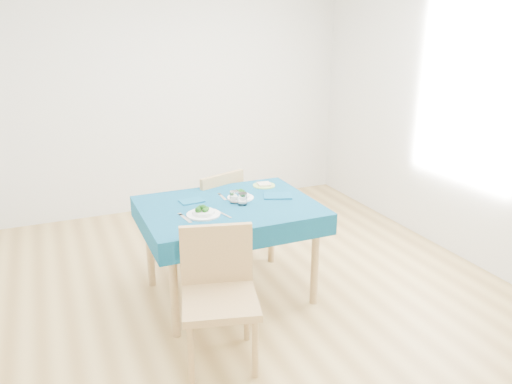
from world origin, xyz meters
name	(u,v)px	position (x,y,z in m)	size (l,w,h in m)	color
room_shell	(256,127)	(0.00, 0.00, 1.35)	(4.02, 4.52, 2.73)	#A17E43
table	(229,250)	(-0.20, 0.06, 0.38)	(1.30, 0.99, 0.76)	navy
chair_near	(219,279)	(-0.55, -0.70, 0.58)	(0.46, 0.51, 1.16)	#A5814D
chair_far	(208,201)	(-0.14, 0.74, 0.56)	(0.45, 0.49, 1.12)	#A5814D
bowl_near	(203,210)	(-0.44, -0.08, 0.79)	(0.24, 0.24, 0.07)	white
bowl_far	(240,195)	(-0.07, 0.15, 0.79)	(0.21, 0.21, 0.06)	white
fork_near	(185,218)	(-0.58, -0.09, 0.76)	(0.03, 0.19, 0.00)	silver
knife_near	(222,214)	(-0.31, -0.10, 0.76)	(0.02, 0.22, 0.00)	silver
fork_far	(222,197)	(-0.19, 0.24, 0.76)	(0.02, 0.16, 0.00)	silver
knife_far	(277,195)	(0.22, 0.11, 0.76)	(0.01, 0.19, 0.00)	silver
napkin_near	(192,201)	(-0.44, 0.23, 0.76)	(0.18, 0.12, 0.01)	navy
napkin_far	(277,196)	(0.22, 0.08, 0.76)	(0.22, 0.15, 0.01)	navy
tumbler_center	(234,197)	(-0.14, 0.09, 0.80)	(0.07, 0.07, 0.09)	white
tumbler_side	(242,199)	(-0.11, 0.01, 0.80)	(0.07, 0.07, 0.09)	white
side_plate	(264,185)	(0.23, 0.37, 0.76)	(0.19, 0.19, 0.01)	#9FCD64
bread_slice	(264,184)	(0.23, 0.37, 0.78)	(0.10, 0.10, 0.02)	beige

